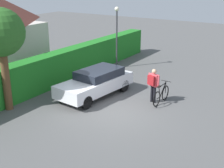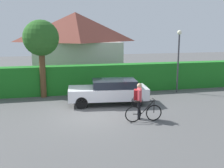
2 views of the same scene
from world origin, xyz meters
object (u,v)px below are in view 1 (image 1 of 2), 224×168
at_px(bicycle, 161,95).
at_px(person_rider, 153,82).
at_px(fire_hydrant, 89,74).
at_px(parked_car_near, 96,82).
at_px(street_lamp, 117,29).
at_px(tree_kerbside, 1,34).

height_order(bicycle, person_rider, person_rider).
bearing_deg(fire_hydrant, person_rider, -102.64).
distance_m(parked_car_near, street_lamp, 5.47).
distance_m(parked_car_near, person_rider, 2.88).
bearing_deg(person_rider, street_lamp, 47.95).
bearing_deg(street_lamp, person_rider, -132.05).
bearing_deg(tree_kerbside, person_rider, -50.62).
height_order(parked_car_near, street_lamp, street_lamp).
bearing_deg(tree_kerbside, bicycle, -51.83).
relative_size(person_rider, tree_kerbside, 0.36).
relative_size(parked_car_near, street_lamp, 1.11).
relative_size(parked_car_near, person_rider, 2.65).
height_order(parked_car_near, fire_hydrant, parked_car_near).
bearing_deg(street_lamp, fire_hydrant, -179.08).
xyz_separation_m(bicycle, person_rider, (-0.12, 0.38, 0.60)).
distance_m(bicycle, tree_kerbside, 7.63).
bearing_deg(person_rider, tree_kerbside, 129.38).
xyz_separation_m(parked_car_near, tree_kerbside, (-3.49, 2.36, 2.70)).
relative_size(bicycle, fire_hydrant, 2.07).
relative_size(parked_car_near, tree_kerbside, 0.96).
distance_m(street_lamp, tree_kerbside, 8.38).
height_order(person_rider, tree_kerbside, tree_kerbside).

